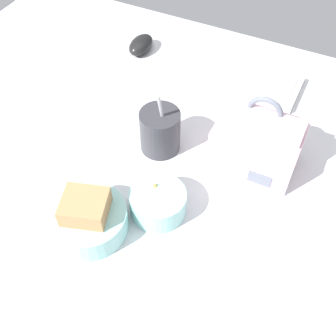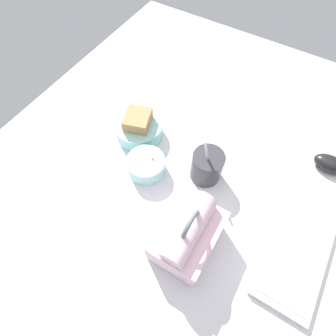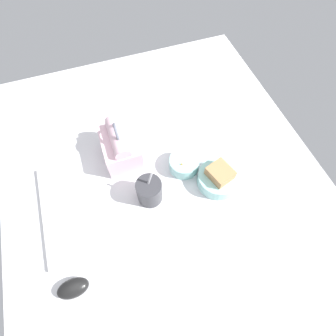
# 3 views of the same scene
# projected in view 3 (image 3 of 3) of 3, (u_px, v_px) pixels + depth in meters

# --- Properties ---
(desk_surface) EXTENTS (1.40, 1.10, 0.02)m
(desk_surface) POSITION_uv_depth(u_px,v_px,m) (167.00, 186.00, 0.92)
(desk_surface) COLOR silver
(desk_surface) RESTS_ON ground
(keyboard) EXTENTS (0.36, 0.13, 0.02)m
(keyboard) POSITION_uv_depth(u_px,v_px,m) (63.00, 211.00, 0.85)
(keyboard) COLOR silver
(keyboard) RESTS_ON desk_surface
(lunch_bag) EXTENTS (0.16, 0.12, 0.17)m
(lunch_bag) POSITION_uv_depth(u_px,v_px,m) (120.00, 146.00, 0.91)
(lunch_bag) COLOR beige
(lunch_bag) RESTS_ON desk_surface
(soup_cup) EXTENTS (0.08, 0.08, 0.16)m
(soup_cup) POSITION_uv_depth(u_px,v_px,m) (149.00, 191.00, 0.84)
(soup_cup) COLOR #333338
(soup_cup) RESTS_ON desk_surface
(bento_bowl_sandwich) EXTENTS (0.14, 0.14, 0.09)m
(bento_bowl_sandwich) POSITION_uv_depth(u_px,v_px,m) (218.00, 178.00, 0.89)
(bento_bowl_sandwich) COLOR #93D1CC
(bento_bowl_sandwich) RESTS_ON desk_surface
(bento_bowl_snacks) EXTENTS (0.10, 0.10, 0.06)m
(bento_bowl_snacks) POSITION_uv_depth(u_px,v_px,m) (184.00, 164.00, 0.92)
(bento_bowl_snacks) COLOR #93D1CC
(bento_bowl_snacks) RESTS_ON desk_surface
(computer_mouse) EXTENTS (0.05, 0.09, 0.04)m
(computer_mouse) POSITION_uv_depth(u_px,v_px,m) (73.00, 288.00, 0.73)
(computer_mouse) COLOR black
(computer_mouse) RESTS_ON desk_surface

